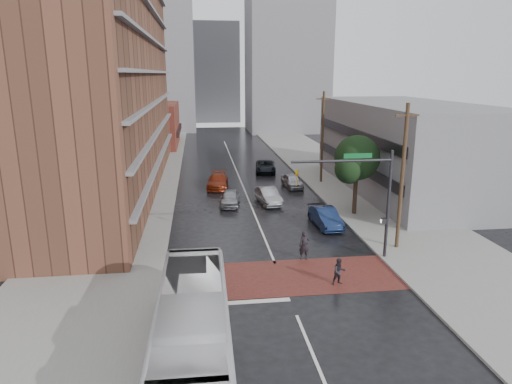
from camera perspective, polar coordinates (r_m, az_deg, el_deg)
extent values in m
plane|color=black|center=(27.33, 3.30, -11.04)|extent=(160.00, 160.00, 0.00)
cube|color=maroon|center=(27.77, 3.11, -10.58)|extent=(14.00, 5.00, 0.02)
cube|color=gray|center=(51.05, -14.78, 0.80)|extent=(9.00, 90.00, 0.15)
cube|color=gray|center=(53.10, 10.63, 1.56)|extent=(9.00, 90.00, 0.15)
cube|color=brown|center=(49.16, -19.03, 16.38)|extent=(10.00, 44.00, 28.00)
cube|color=brown|center=(78.99, -12.70, 8.18)|extent=(8.00, 16.00, 7.00)
cube|color=slate|center=(49.55, 18.17, 5.37)|extent=(11.00, 26.00, 9.00)
cube|color=slate|center=(102.73, -13.03, 16.55)|extent=(18.00, 16.00, 32.00)
cube|color=slate|center=(98.20, 3.89, 18.15)|extent=(16.00, 14.00, 36.00)
cube|color=slate|center=(119.30, -5.20, 14.60)|extent=(12.00, 10.00, 24.00)
cylinder|color=#332319|center=(39.75, 12.29, -0.05)|extent=(0.36, 0.36, 4.00)
sphere|color=black|center=(39.12, 12.52, 4.21)|extent=(3.80, 3.80, 3.80)
sphere|color=black|center=(38.23, 11.58, 2.80)|extent=(2.40, 2.40, 2.40)
sphere|color=black|center=(40.24, 13.17, 3.58)|extent=(2.60, 2.60, 2.60)
cylinder|color=#2D2D33|center=(30.38, 16.19, -1.68)|extent=(0.20, 0.20, 7.20)
cylinder|color=#2D2D33|center=(28.58, 10.70, 3.83)|extent=(6.40, 0.16, 0.16)
imported|color=gold|center=(28.06, 5.15, 1.74)|extent=(0.20, 0.16, 1.00)
cube|color=#0C5926|center=(28.85, 12.62, 4.44)|extent=(1.80, 0.05, 0.30)
cube|color=#2D2D33|center=(30.57, 15.63, -3.50)|extent=(0.30, 0.30, 0.35)
cylinder|color=#473321|center=(31.98, 17.79, 1.59)|extent=(0.26, 0.26, 10.00)
cube|color=#473321|center=(31.36, 18.39, 9.08)|extent=(1.60, 0.12, 0.12)
cylinder|color=#473321|center=(50.51, 8.30, 6.68)|extent=(0.26, 0.26, 10.00)
cube|color=#473321|center=(50.12, 8.48, 11.44)|extent=(1.60, 0.12, 0.12)
imported|color=silver|center=(19.16, -7.92, -17.35)|extent=(3.07, 12.34, 3.43)
imported|color=black|center=(30.03, 6.07, -6.66)|extent=(0.73, 0.51, 1.93)
imported|color=#252126|center=(26.99, 10.36, -9.76)|extent=(0.85, 0.70, 1.58)
imported|color=#9A9CA1|center=(42.10, -3.26, -0.74)|extent=(2.30, 4.33, 1.40)
imported|color=#A6A8AD|center=(42.51, 1.57, -0.51)|extent=(2.15, 4.71, 1.50)
imported|color=maroon|center=(48.68, -4.81, 1.39)|extent=(2.64, 5.32, 1.49)
imported|color=black|center=(56.31, 1.19, 3.22)|extent=(3.04, 5.45, 1.44)
imported|color=#16254D|center=(36.58, 8.71, -3.18)|extent=(1.82, 4.66, 1.51)
imported|color=black|center=(37.32, 8.39, -3.06)|extent=(1.97, 4.25, 1.20)
imported|color=#B0B1B8|center=(48.90, 4.54, 1.42)|extent=(2.04, 4.32, 1.43)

